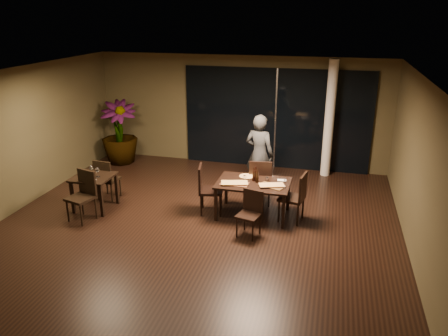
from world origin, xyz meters
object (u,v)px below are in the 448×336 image
bottle_a (254,174)px  bottle_c (256,174)px  chair_main_left (207,187)px  chair_side_far (106,177)px  chair_side_near (83,193)px  chair_main_near (251,211)px  side_table (94,182)px  main_table (253,186)px  potted_plant (119,132)px  diner (259,154)px  chair_main_far (260,180)px  chair_main_right (296,195)px  bottle_b (257,176)px

bottle_a → bottle_c: size_ratio=0.90×
chair_main_left → chair_side_far: size_ratio=1.11×
chair_side_far → chair_side_near: (0.05, -1.01, 0.05)m
chair_main_near → chair_side_near: chair_side_near is taller
side_table → chair_main_near: chair_main_near is taller
main_table → potted_plant: 4.93m
main_table → diner: bearing=94.7°
bottle_a → chair_side_far: bearing=-178.5°
chair_main_far → chair_main_left: chair_main_far is taller
main_table → chair_main_right: (0.90, -0.05, -0.09)m
main_table → chair_side_far: chair_side_far is taller
side_table → potted_plant: 3.08m
side_table → potted_plant: bearing=106.6°
chair_main_left → chair_side_near: (-2.37, -0.91, -0.01)m
side_table → bottle_b: (3.47, 0.52, 0.27)m
side_table → diner: diner is taller
diner → chair_main_right: bearing=141.2°
diner → bottle_a: 1.20m
chair_main_right → chair_side_far: size_ratio=1.09×
potted_plant → bottle_b: size_ratio=6.24×
diner → bottle_a: diner is taller
main_table → chair_side_near: chair_side_near is taller
potted_plant → bottle_a: 4.87m
chair_main_left → diner: 1.68m
chair_main_left → diner: bearing=-44.8°
bottle_b → bottle_c: bottle_c is taller
chair_side_far → side_table: bearing=94.5°
side_table → bottle_c: (3.43, 0.59, 0.29)m
bottle_a → potted_plant: bearing=151.1°
chair_main_right → potted_plant: (-5.17, 2.49, 0.30)m
chair_main_right → bottle_c: bearing=-89.1°
chair_side_far → potted_plant: potted_plant is taller
bottle_a → bottle_c: bottle_c is taller
chair_main_near → chair_side_near: 3.46m
chair_main_far → chair_main_right: chair_main_far is taller
chair_main_far → bottle_c: bottle_c is taller
chair_main_near → bottle_c: (-0.08, 0.91, 0.41)m
chair_side_near → diner: (3.24, 2.29, 0.37)m
chair_side_near → bottle_c: bottle_c is taller
main_table → chair_side_near: 3.50m
chair_main_far → bottle_c: 0.57m
side_table → chair_main_right: chair_main_right is taller
main_table → chair_main_right: size_ratio=1.44×
bottle_c → bottle_b: bearing=-57.9°
chair_main_far → chair_main_left: (-1.04, -0.67, -0.00)m
chair_side_far → diner: diner is taller
main_table → chair_side_far: bearing=180.0°
chair_main_far → chair_side_far: size_ratio=1.11×
chair_main_right → chair_side_far: bearing=-80.6°
chair_main_far → bottle_a: chair_main_far is taller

